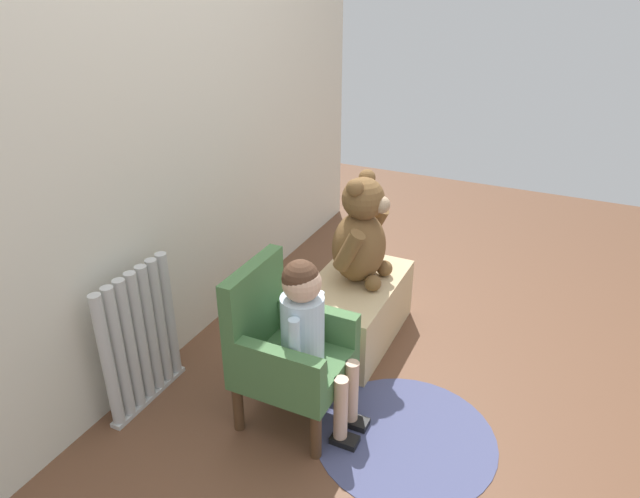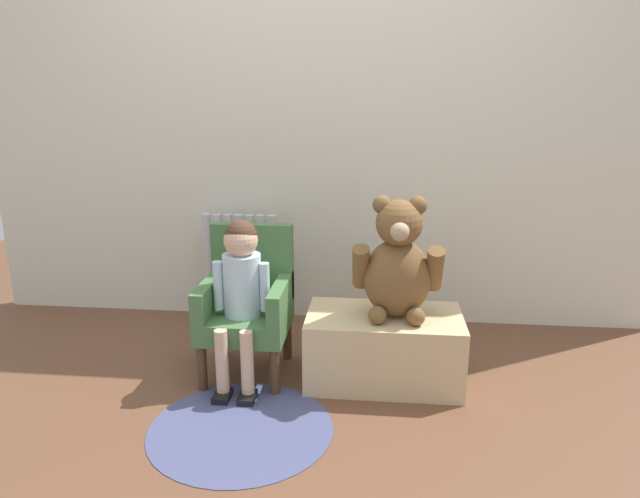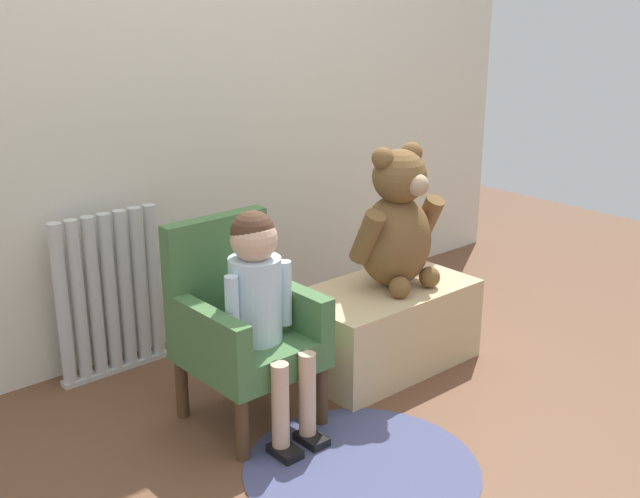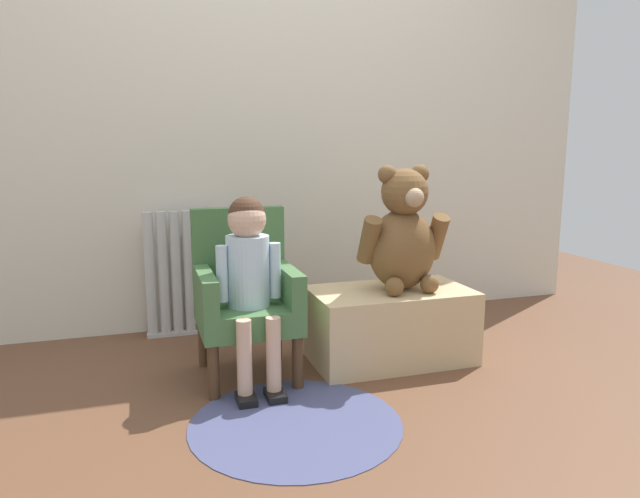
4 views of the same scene
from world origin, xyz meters
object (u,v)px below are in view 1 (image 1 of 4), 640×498
radiator (141,339)px  large_teddy_bear (361,235)px  low_bench (354,310)px  floor_rug (405,437)px  child_armchair (284,347)px  child_figure (308,322)px

radiator → large_teddy_bear: (0.86, -0.64, 0.25)m
low_bench → large_teddy_bear: (0.05, -0.01, 0.40)m
radiator → floor_rug: bearing=-77.0°
low_bench → large_teddy_bear: bearing=-7.5°
child_armchair → child_figure: child_figure is taller
large_teddy_bear → floor_rug: 0.94m
radiator → child_armchair: size_ratio=0.92×
child_armchair → large_teddy_bear: (0.68, -0.05, 0.22)m
child_figure → floor_rug: 0.63m
child_armchair → child_figure: (0.00, -0.11, 0.15)m
child_armchair → low_bench: bearing=-4.1°
child_figure → floor_rug: size_ratio=1.02×
radiator → large_teddy_bear: 1.10m
child_figure → low_bench: child_figure is taller
large_teddy_bear → floor_rug: large_teddy_bear is taller
radiator → large_teddy_bear: size_ratio=1.16×
child_armchair → floor_rug: child_armchair is taller
large_teddy_bear → floor_rug: bearing=-143.2°
radiator → child_armchair: (0.18, -0.59, 0.03)m
child_figure → large_teddy_bear: large_teddy_bear is taller
radiator → child_armchair: 0.61m
large_teddy_bear → child_figure: bearing=-175.1°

